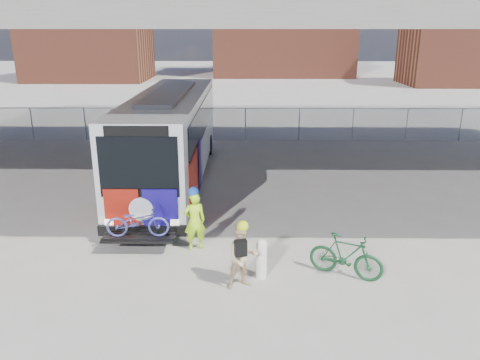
{
  "coord_description": "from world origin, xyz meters",
  "views": [
    {
      "loc": [
        0.95,
        -13.82,
        6.0
      ],
      "look_at": [
        0.82,
        -0.22,
        1.6
      ],
      "focal_mm": 35.0,
      "sensor_mm": 36.0,
      "label": 1
    }
  ],
  "objects_px": {
    "bus": "(171,130)",
    "bike_parked": "(346,256)",
    "cyclist_tan": "(243,256)",
    "cyclist_hivis": "(195,219)",
    "bollard": "(262,257)"
  },
  "relations": [
    {
      "from": "bollard",
      "to": "cyclist_tan",
      "type": "bearing_deg",
      "value": -135.67
    },
    {
      "from": "bollard",
      "to": "cyclist_tan",
      "type": "height_order",
      "value": "cyclist_tan"
    },
    {
      "from": "bus",
      "to": "bike_parked",
      "type": "relative_size",
      "value": 6.85
    },
    {
      "from": "cyclist_hivis",
      "to": "bike_parked",
      "type": "relative_size",
      "value": 0.99
    },
    {
      "from": "bus",
      "to": "cyclist_hivis",
      "type": "height_order",
      "value": "bus"
    },
    {
      "from": "bollard",
      "to": "bike_parked",
      "type": "height_order",
      "value": "bike_parked"
    },
    {
      "from": "bike_parked",
      "to": "cyclist_tan",
      "type": "bearing_deg",
      "value": 127.61
    },
    {
      "from": "bus",
      "to": "bike_parked",
      "type": "height_order",
      "value": "bus"
    },
    {
      "from": "bollard",
      "to": "cyclist_hivis",
      "type": "distance_m",
      "value": 2.47
    },
    {
      "from": "cyclist_tan",
      "to": "bike_parked",
      "type": "height_order",
      "value": "cyclist_tan"
    },
    {
      "from": "bollard",
      "to": "bike_parked",
      "type": "distance_m",
      "value": 2.12
    },
    {
      "from": "cyclist_tan",
      "to": "cyclist_hivis",
      "type": "bearing_deg",
      "value": 105.63
    },
    {
      "from": "bollard",
      "to": "cyclist_hivis",
      "type": "xyz_separation_m",
      "value": [
        -1.83,
        1.62,
        0.33
      ]
    },
    {
      "from": "bollard",
      "to": "cyclist_tan",
      "type": "relative_size",
      "value": 0.61
    },
    {
      "from": "bus",
      "to": "cyclist_hivis",
      "type": "bearing_deg",
      "value": -76.21
    }
  ]
}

